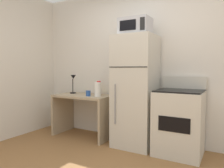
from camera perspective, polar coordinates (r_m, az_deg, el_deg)
wall_back_white at (r=3.64m, az=10.14°, el=5.31°), size 5.00×0.10×2.60m
desk at (r=3.91m, az=-7.51°, el=-6.30°), size 1.05×0.59×0.75m
desk_lamp at (r=4.09m, az=-10.35°, el=0.83°), size 0.14×0.12×0.35m
spray_bottle at (r=3.86m, az=-3.49°, el=-1.41°), size 0.06×0.06×0.25m
paper_towel_roll at (r=3.60m, az=-3.84°, el=-1.47°), size 0.11×0.11×0.24m
coffee_mug at (r=3.68m, az=-6.38°, el=-2.50°), size 0.08×0.08×0.09m
refrigerator at (r=3.36m, az=6.28°, el=-1.99°), size 0.61×0.61×1.73m
microwave at (r=3.38m, az=6.27°, el=14.97°), size 0.46×0.35×0.26m
oven_range at (r=3.22m, az=17.48°, el=-9.60°), size 0.64×0.61×1.10m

